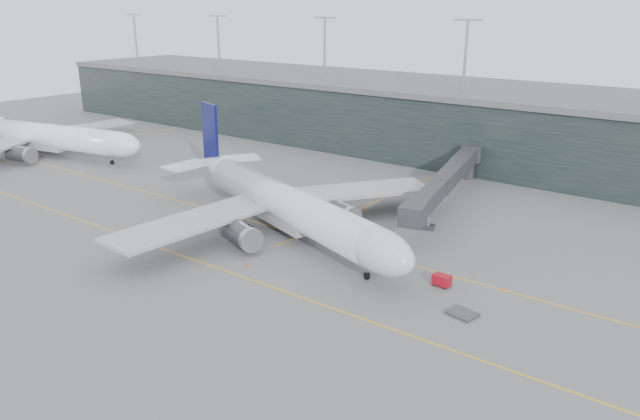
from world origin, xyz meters
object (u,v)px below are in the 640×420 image
Objects in this scene: second_aircraft at (43,136)px; gse_cart at (442,280)px; main_aircraft at (285,204)px; jet_bridge at (460,176)px.

second_aircraft reaches higher than gse_cart.
jet_bridge is at bearing 82.79° from main_aircraft.
second_aircraft is at bearing -178.82° from jet_bridge.
main_aircraft is 1.26× the size of jet_bridge.
gse_cart is at bearing -16.69° from second_aircraft.
main_aircraft is 31.59m from jet_bridge.
second_aircraft is (-88.83, -23.04, -0.48)m from jet_bridge.
main_aircraft is at bearing -129.63° from jet_bridge.
main_aircraft is 0.99× the size of second_aircraft.
second_aircraft reaches higher than jet_bridge.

